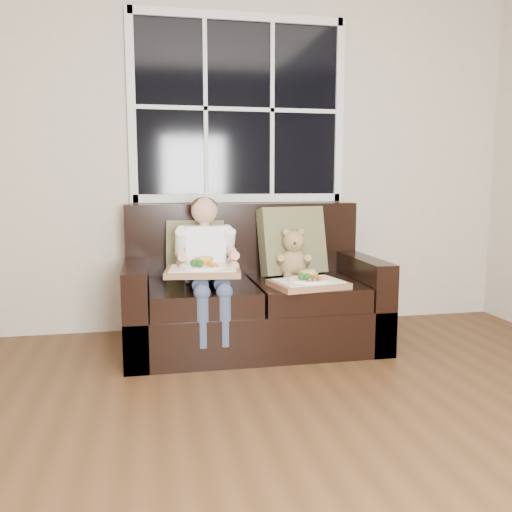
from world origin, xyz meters
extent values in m
cube|color=#BAAC9A|center=(0.00, 2.50, 1.35)|extent=(4.50, 0.02, 2.70)
cube|color=black|center=(0.10, 2.48, 1.65)|extent=(1.50, 0.02, 1.25)
cube|color=silver|center=(0.10, 2.47, 0.99)|extent=(1.58, 0.04, 0.06)
cube|color=silver|center=(0.10, 2.47, 2.30)|extent=(1.58, 0.04, 0.06)
cube|color=silver|center=(-0.68, 2.47, 1.65)|extent=(0.06, 0.04, 1.37)
cube|color=silver|center=(0.88, 2.47, 1.65)|extent=(0.06, 0.04, 1.37)
cube|color=silver|center=(0.10, 2.47, 1.65)|extent=(1.50, 0.03, 0.03)
cube|color=black|center=(0.10, 1.95, 0.15)|extent=(1.70, 0.90, 0.30)
cube|color=black|center=(-0.67, 1.95, 0.30)|extent=(0.15, 0.90, 0.60)
cube|color=black|center=(0.88, 1.95, 0.30)|extent=(0.15, 0.90, 0.60)
cube|color=black|center=(0.10, 2.33, 0.63)|extent=(1.70, 0.18, 0.66)
cube|color=black|center=(-0.25, 1.87, 0.38)|extent=(0.68, 0.72, 0.15)
cube|color=black|center=(0.45, 1.87, 0.38)|extent=(0.68, 0.72, 0.15)
cube|color=olive|center=(-0.26, 2.17, 0.65)|extent=(0.42, 0.24, 0.41)
cube|color=olive|center=(0.44, 2.17, 0.69)|extent=(0.52, 0.31, 0.50)
cube|color=white|center=(-0.21, 2.00, 0.64)|extent=(0.27, 0.16, 0.37)
sphere|color=tan|center=(-0.21, 1.99, 0.93)|extent=(0.17, 0.17, 0.17)
ellipsoid|color=#3B2313|center=(-0.21, 2.00, 0.96)|extent=(0.17, 0.17, 0.13)
cylinder|color=#333D5A|center=(-0.28, 1.79, 0.50)|extent=(0.10, 0.33, 0.10)
cylinder|color=#333D5A|center=(-0.15, 1.79, 0.50)|extent=(0.10, 0.33, 0.10)
cylinder|color=#333D5A|center=(-0.28, 1.54, 0.30)|extent=(0.09, 0.09, 0.31)
cylinder|color=#333D5A|center=(-0.15, 1.54, 0.30)|extent=(0.09, 0.09, 0.31)
cylinder|color=tan|center=(-0.37, 1.88, 0.69)|extent=(0.07, 0.33, 0.26)
cylinder|color=tan|center=(-0.06, 1.88, 0.69)|extent=(0.07, 0.33, 0.26)
ellipsoid|color=#9B8252|center=(0.41, 2.06, 0.54)|extent=(0.23, 0.20, 0.22)
sphere|color=#9B8252|center=(0.41, 2.04, 0.70)|extent=(0.17, 0.17, 0.15)
sphere|color=#9B8252|center=(0.36, 2.05, 0.77)|extent=(0.05, 0.05, 0.05)
sphere|color=#9B8252|center=(0.47, 2.05, 0.77)|extent=(0.05, 0.05, 0.05)
sphere|color=#9B8252|center=(0.41, 1.98, 0.69)|extent=(0.06, 0.06, 0.06)
sphere|color=black|center=(0.41, 1.96, 0.70)|extent=(0.02, 0.02, 0.02)
cylinder|color=#9B8252|center=(0.36, 1.94, 0.48)|extent=(0.07, 0.12, 0.06)
cylinder|color=#9B8252|center=(0.46, 1.94, 0.48)|extent=(0.07, 0.12, 0.06)
cube|color=#8E5D40|center=(-0.25, 1.74, 0.56)|extent=(0.50, 0.41, 0.04)
cube|color=silver|center=(-0.25, 1.74, 0.59)|extent=(0.44, 0.35, 0.01)
cylinder|color=white|center=(-0.25, 1.73, 0.60)|extent=(0.26, 0.26, 0.02)
imported|color=orange|center=(-0.24, 1.78, 0.62)|extent=(0.13, 0.13, 0.04)
cylinder|color=#D7CD75|center=(-0.24, 1.78, 0.63)|extent=(0.10, 0.10, 0.02)
ellipsoid|color=#265F1E|center=(-0.31, 1.68, 0.63)|extent=(0.05, 0.05, 0.04)
ellipsoid|color=#265F1E|center=(-0.28, 1.67, 0.63)|extent=(0.05, 0.05, 0.04)
cylinder|color=orange|center=(-0.20, 1.68, 0.62)|extent=(0.05, 0.07, 0.02)
cube|color=#8E5D40|center=(0.41, 1.68, 0.47)|extent=(0.51, 0.42, 0.04)
cube|color=silver|center=(0.41, 1.68, 0.49)|extent=(0.44, 0.36, 0.01)
cylinder|color=white|center=(0.41, 1.67, 0.50)|extent=(0.26, 0.26, 0.02)
imported|color=yellow|center=(0.43, 1.72, 0.52)|extent=(0.14, 0.14, 0.03)
cylinder|color=#D7CD75|center=(0.43, 1.72, 0.53)|extent=(0.10, 0.10, 0.02)
ellipsoid|color=#265F1E|center=(0.36, 1.63, 0.53)|extent=(0.05, 0.05, 0.04)
ellipsoid|color=#265F1E|center=(0.39, 1.61, 0.53)|extent=(0.05, 0.05, 0.04)
cylinder|color=orange|center=(0.46, 1.62, 0.52)|extent=(0.05, 0.07, 0.02)
cylinder|color=brown|center=(0.41, 1.60, 0.52)|extent=(0.03, 0.09, 0.02)
camera|label=1|loc=(-0.58, -1.59, 1.13)|focal=38.00mm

